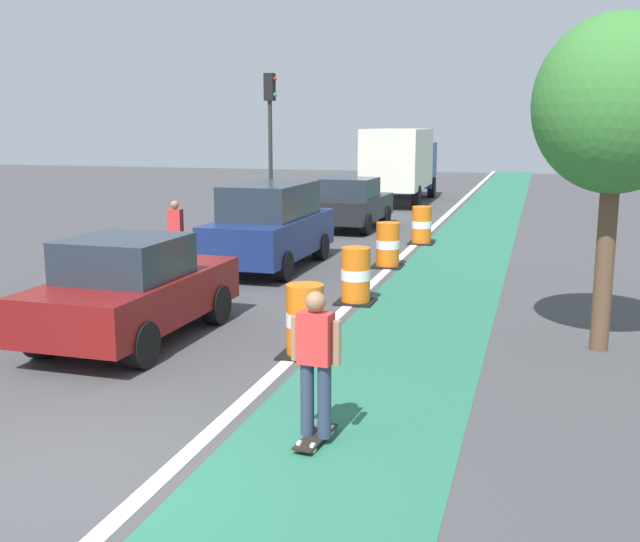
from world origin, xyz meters
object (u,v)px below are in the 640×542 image
Objects in this scene: parked_suv_second at (271,225)px; traffic_barrel_far at (422,226)px; parked_sedan_third at (351,204)px; parked_sedan_nearest at (133,290)px; traffic_barrel_mid at (356,276)px; pedestrian_crossing at (176,231)px; traffic_barrel_back at (388,245)px; skateboarder_on_lane at (316,362)px; delivery_truck_down_block at (401,161)px; traffic_barrel_front at (305,321)px; traffic_light_corner at (270,122)px; street_tree_sidewalk at (616,106)px.

parked_suv_second is 4.24× the size of traffic_barrel_far.
parked_sedan_nearest is at bearing -90.60° from parked_sedan_third.
pedestrian_crossing reaches higher than traffic_barrel_mid.
skateboarder_on_lane is at bearing -82.96° from traffic_barrel_back.
parked_suv_second is (-3.97, 9.51, 0.12)m from skateboarder_on_lane.
parked_sedan_third is (0.14, 13.79, 0.00)m from parked_sedan_nearest.
skateboarder_on_lane is 10.48m from traffic_barrel_back.
delivery_truck_down_block is (-2.64, 19.29, 1.31)m from traffic_barrel_mid.
parked_suv_second is 4.24× the size of traffic_barrel_front.
traffic_barrel_front is 8.03m from pedestrian_crossing.
parked_sedan_third is 9.09m from delivery_truck_down_block.
traffic_barrel_far is (-0.00, 11.30, 0.00)m from traffic_barrel_front.
parked_suv_second reaches higher than parked_sedan_third.
parked_sedan_third is at bearing 89.40° from parked_sedan_nearest.
skateboarder_on_lane reaches higher than traffic_barrel_back.
traffic_light_corner reaches higher than traffic_barrel_front.
parked_sedan_nearest is 4.50m from traffic_barrel_mid.
parked_suv_second is 2.35m from pedestrian_crossing.
delivery_truck_down_block is 9.35m from traffic_light_corner.
traffic_barrel_back is at bearing 127.44° from street_tree_sidewalk.
traffic_barrel_front is (2.87, -0.02, -0.30)m from parked_sedan_nearest.
traffic_barrel_front is at bearing -88.23° from traffic_barrel_back.
traffic_light_corner reaches higher than delivery_truck_down_block.
traffic_barrel_front is 23.03m from delivery_truck_down_block.
traffic_barrel_back is 5.17m from pedestrian_crossing.
traffic_barrel_front is 1.00× the size of traffic_barrel_back.
street_tree_sidewalk is (3.19, 4.55, 2.76)m from skateboarder_on_lane.
traffic_barrel_far is 0.68× the size of pedestrian_crossing.
parked_sedan_third is 0.83× the size of street_tree_sidewalk.
traffic_light_corner reaches higher than traffic_barrel_mid.
parked_suv_second is at bearing 90.35° from parked_sedan_nearest.
pedestrian_crossing is at bearing -135.07° from traffic_barrel_far.
skateboarder_on_lane is at bearing -55.37° from pedestrian_crossing.
pedestrian_crossing is at bearing -98.46° from delivery_truck_down_block.
parked_sedan_third is 0.82× the size of traffic_light_corner.
pedestrian_crossing reaches higher than traffic_barrel_far.
parked_suv_second reaches higher than traffic_barrel_mid.
traffic_barrel_back is (2.64, 7.41, -0.30)m from parked_sedan_nearest.
traffic_barrel_front is at bearing -49.49° from pedestrian_crossing.
delivery_truck_down_block is at bearing 103.27° from traffic_barrel_far.
traffic_barrel_back is 0.68× the size of pedestrian_crossing.
parked_sedan_nearest is 13.79m from parked_sedan_third.
traffic_barrel_mid is 19.52m from delivery_truck_down_block.
traffic_barrel_front is at bearing -78.82° from parked_sedan_third.
traffic_light_corner is (-2.92, 0.31, 2.67)m from parked_sedan_third.
parked_suv_second is (-0.04, 6.52, 0.20)m from parked_sedan_nearest.
delivery_truck_down_block is 1.50× the size of traffic_light_corner.
delivery_truck_down_block reaches higher than pedestrian_crossing.
traffic_barrel_back is 9.11m from traffic_light_corner.
traffic_barrel_front is 15.49m from traffic_light_corner.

